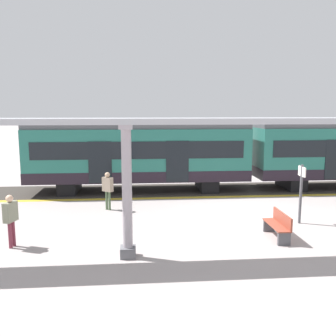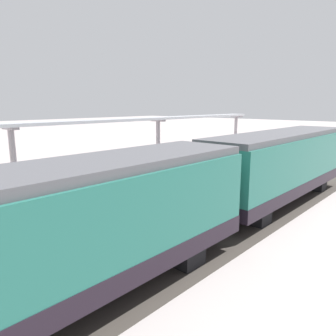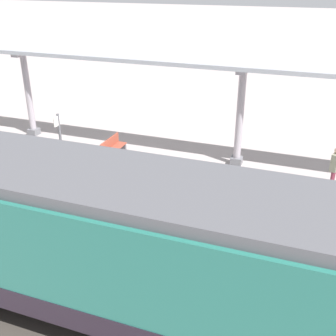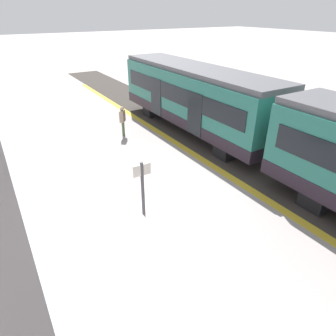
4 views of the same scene
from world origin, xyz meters
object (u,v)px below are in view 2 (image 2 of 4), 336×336
Objects in this scene: passenger_by_the_benches at (202,156)px; canopy_pillar_third at (14,167)px; canopy_pillar_second at (158,147)px; bench_far_end at (112,184)px; train_near_carriage at (280,166)px; bench_near_end at (215,161)px; train_far_carriage at (65,236)px; platform_info_sign at (108,176)px; passenger_waiting_near_edge at (230,168)px; canopy_pillar_nearest at (235,136)px.

canopy_pillar_third is at bearing 85.35° from passenger_by_the_benches.
bench_far_end is (-1.17, 4.89, -1.48)m from canopy_pillar_second.
train_near_carriage reaches higher than bench_near_end.
passenger_by_the_benches is at bearing -63.75° from train_far_carriage.
canopy_pillar_third is 13.27m from passenger_by_the_benches.
passenger_waiting_near_edge is at bearing -109.04° from platform_info_sign.
canopy_pillar_third is 1.72× the size of platform_info_sign.
train_near_carriage is 7.32× the size of bench_near_end.
canopy_pillar_nearest is at bearing -76.01° from bench_near_end.
train_far_carriage is 6.94× the size of passenger_waiting_near_edge.
canopy_pillar_second is 1.72× the size of platform_info_sign.
train_near_carriage is 2.94× the size of canopy_pillar_second.
train_near_carriage is 9.35m from bench_near_end.
canopy_pillar_nearest is 1.00× the size of canopy_pillar_second.
bench_near_end is at bearing -104.38° from canopy_pillar_second.
bench_near_end and bench_far_end have the same top height.
train_near_carriage is 5.06× the size of platform_info_sign.
canopy_pillar_third is 2.49× the size of bench_near_end.
canopy_pillar_second reaches higher than passenger_waiting_near_edge.
canopy_pillar_nearest is 10.56m from passenger_waiting_near_edge.
train_far_carriage is 14.97m from canopy_pillar_second.
bench_near_end is at bearing -90.60° from bench_far_end.
train_far_carriage is at bearing 111.60° from canopy_pillar_nearest.
train_near_carriage is 8.52m from platform_info_sign.
train_near_carriage is 6.94× the size of passenger_waiting_near_edge.
canopy_pillar_third is at bearing 90.00° from canopy_pillar_nearest.
bench_near_end is (7.52, -17.10, -1.38)m from train_far_carriage.
train_far_carriage is 17.49m from passenger_by_the_benches.
canopy_pillar_nearest reaches higher than bench_far_end.
canopy_pillar_third is at bearing 63.99° from passenger_waiting_near_edge.
passenger_waiting_near_edge is (-2.49, -7.22, -0.32)m from platform_info_sign.
bench_near_end is 9.88m from bench_far_end.
train_near_carriage is at bearing -136.17° from platform_info_sign.
bench_far_end is 7.09m from passenger_waiting_near_edge.
passenger_waiting_near_edge is 4.85m from passenger_by_the_benches.
canopy_pillar_third reaches higher than platform_info_sign.
bench_far_end is (-1.17, 15.00, -1.48)m from canopy_pillar_nearest.
passenger_by_the_benches is (-1.07, 6.56, -0.90)m from canopy_pillar_nearest.
canopy_pillar_third is at bearing 85.00° from bench_near_end.
canopy_pillar_second is (8.80, -12.11, 0.10)m from train_far_carriage.
bench_near_end is 1.56m from passenger_by_the_benches.
passenger_by_the_benches reaches higher than bench_near_end.
platform_info_sign is (-2.67, 16.40, -0.59)m from canopy_pillar_nearest.
train_near_carriage is at bearing 177.45° from canopy_pillar_second.
train_far_carriage is at bearing 136.45° from platform_info_sign.
train_far_carriage reaches higher than bench_far_end.
canopy_pillar_third is (0.00, 19.75, 0.00)m from canopy_pillar_nearest.
canopy_pillar_second is (8.80, -0.39, 0.10)m from train_near_carriage.
train_near_carriage is at bearing 159.85° from passenger_waiting_near_edge.
train_near_carriage is at bearing -149.48° from bench_far_end.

